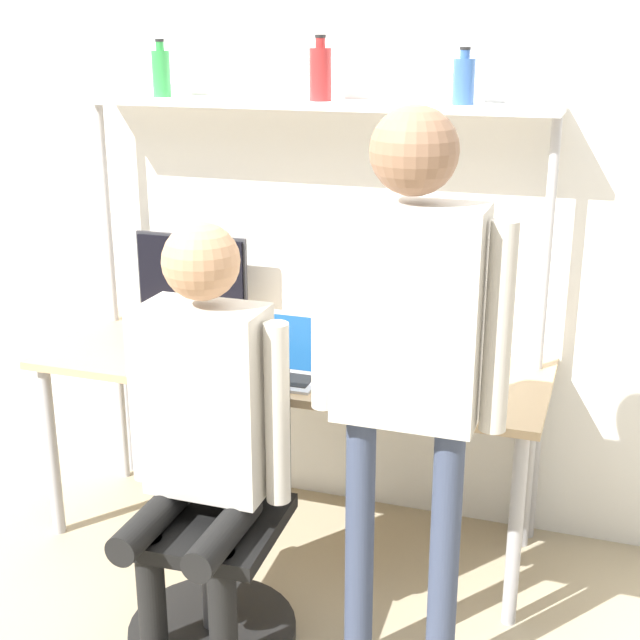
# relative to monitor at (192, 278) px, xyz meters

# --- Properties ---
(ground_plane) EXTENTS (12.00, 12.00, 0.00)m
(ground_plane) POSITION_rel_monitor_xyz_m (0.52, -0.59, -0.98)
(ground_plane) COLOR tan
(wall_back) EXTENTS (8.00, 0.06, 2.70)m
(wall_back) POSITION_rel_monitor_xyz_m (0.52, 0.17, 0.37)
(wall_back) COLOR white
(wall_back) RESTS_ON ground_plane
(desk) EXTENTS (1.94, 0.71, 0.76)m
(desk) POSITION_rel_monitor_xyz_m (0.52, -0.22, -0.30)
(desk) COLOR tan
(desk) RESTS_ON ground_plane
(shelf_unit) EXTENTS (1.84, 0.25, 1.71)m
(shelf_unit) POSITION_rel_monitor_xyz_m (0.52, -0.00, 0.48)
(shelf_unit) COLOR white
(shelf_unit) RESTS_ON ground_plane
(monitor) EXTENTS (0.49, 0.16, 0.41)m
(monitor) POSITION_rel_monitor_xyz_m (0.00, 0.00, 0.00)
(monitor) COLOR #333338
(monitor) RESTS_ON desk
(laptop) EXTENTS (0.29, 0.23, 0.23)m
(laptop) POSITION_rel_monitor_xyz_m (0.55, -0.37, -0.16)
(laptop) COLOR #BCBCC1
(laptop) RESTS_ON desk
(cell_phone) EXTENTS (0.07, 0.15, 0.01)m
(cell_phone) POSITION_rel_monitor_xyz_m (0.76, -0.42, -0.22)
(cell_phone) COLOR black
(cell_phone) RESTS_ON desk
(office_chair) EXTENTS (0.56, 0.56, 0.92)m
(office_chair) POSITION_rel_monitor_xyz_m (0.49, -0.89, -0.70)
(office_chair) COLOR black
(office_chair) RESTS_ON ground_plane
(person_seated) EXTENTS (0.55, 0.48, 1.42)m
(person_seated) POSITION_rel_monitor_xyz_m (0.50, -0.93, -0.14)
(person_seated) COLOR black
(person_seated) RESTS_ON ground_plane
(person_standing) EXTENTS (0.57, 0.24, 1.77)m
(person_standing) POSITION_rel_monitor_xyz_m (1.12, -0.88, 0.17)
(person_standing) COLOR #38425B
(person_standing) RESTS_ON ground_plane
(bottle_green) EXTENTS (0.07, 0.07, 0.22)m
(bottle_green) POSITION_rel_monitor_xyz_m (-0.09, -0.00, 0.82)
(bottle_green) COLOR #2D8C3F
(bottle_green) RESTS_ON shelf_unit
(bottle_blue) EXTENTS (0.08, 0.08, 0.19)m
(bottle_blue) POSITION_rel_monitor_xyz_m (1.09, -0.00, 0.81)
(bottle_blue) COLOR #335999
(bottle_blue) RESTS_ON shelf_unit
(bottle_red) EXTENTS (0.08, 0.08, 0.23)m
(bottle_red) POSITION_rel_monitor_xyz_m (0.56, -0.00, 0.83)
(bottle_red) COLOR maroon
(bottle_red) RESTS_ON shelf_unit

